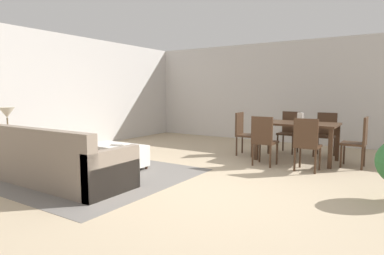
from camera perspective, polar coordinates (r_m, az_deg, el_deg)
name	(u,v)px	position (r m, az deg, el deg)	size (l,w,h in m)	color
ground_plane	(205,191)	(4.56, 2.35, -11.12)	(10.80, 10.80, 0.00)	tan
wall_back	(302,92)	(9.02, 18.77, 5.87)	(9.00, 0.12, 2.70)	beige
wall_left	(41,92)	(7.93, -24.96, 5.61)	(0.12, 11.00, 2.70)	beige
area_rug	(92,175)	(5.65, -17.21, -7.92)	(3.00, 2.80, 0.01)	slate
couch	(59,164)	(5.22, -22.38, -6.00)	(2.28, 0.91, 0.86)	gray
ottoman_table	(116,155)	(5.96, -13.25, -4.72)	(1.09, 0.60, 0.42)	silver
side_table	(9,145)	(6.44, -29.51, -2.64)	(0.40, 0.40, 0.58)	brown
table_lamp	(7,114)	(6.38, -29.77, 2.10)	(0.26, 0.26, 0.53)	brown
dining_table	(297,127)	(6.74, 18.02, 0.00)	(1.50, 0.90, 0.76)	#422B1C
dining_chair_near_left	(264,138)	(6.09, 12.47, -1.82)	(0.41, 0.41, 0.92)	#422B1C
dining_chair_near_right	(307,142)	(5.85, 19.53, -2.36)	(0.40, 0.40, 0.92)	#422B1C
dining_chair_far_left	(289,129)	(7.64, 16.75, -0.32)	(0.42, 0.42, 0.92)	#422B1C
dining_chair_far_right	(326,132)	(7.46, 22.44, -0.68)	(0.42, 0.42, 0.92)	#422B1C
dining_chair_head_east	(359,139)	(6.53, 27.28, -1.84)	(0.41, 0.41, 0.92)	#422B1C
dining_chair_head_west	(243,131)	(7.10, 9.03, -0.62)	(0.42, 0.42, 0.92)	#422B1C
vase_centerpiece	(300,118)	(6.68, 18.49, 1.63)	(0.12, 0.12, 0.20)	silver
book_on_ottoman	(120,144)	(5.88, -12.54, -2.89)	(0.26, 0.20, 0.03)	silver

